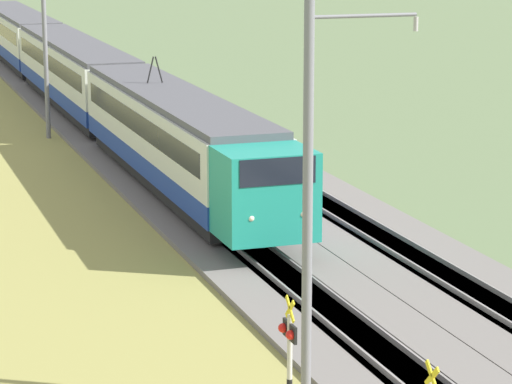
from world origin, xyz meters
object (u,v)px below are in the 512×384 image
catenary_mast_near (310,194)px  catenary_mast_mid (46,41)px  crossing_signal_aux (289,355)px  passenger_train (74,70)px

catenary_mast_near → catenary_mast_mid: size_ratio=1.02×
crossing_signal_aux → catenary_mast_near: (1.27, -0.92, 3.01)m
passenger_train → crossing_signal_aux: (-43.99, 3.66, -0.49)m
crossing_signal_aux → catenary_mast_near: catenary_mast_near is taller
passenger_train → catenary_mast_mid: (-8.09, 2.73, 2.45)m
crossing_signal_aux → catenary_mast_mid: catenary_mast_mid is taller
crossing_signal_aux → catenary_mast_mid: (35.91, -0.92, 2.94)m
crossing_signal_aux → passenger_train: bearing=-94.8°
passenger_train → catenary_mast_mid: size_ratio=7.02×
crossing_signal_aux → catenary_mast_mid: bearing=-91.5°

